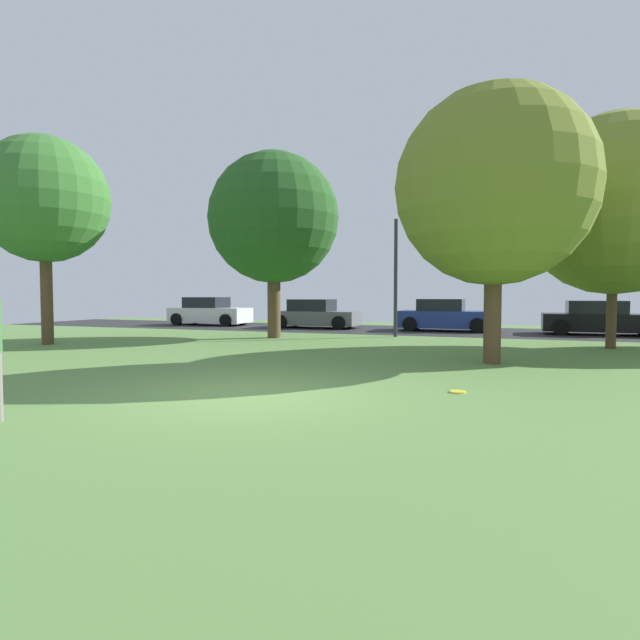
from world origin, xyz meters
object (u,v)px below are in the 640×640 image
Objects in this scene: birch_tree_lone at (495,187)px; maple_tree_far at (614,205)px; parked_car_white at (209,312)px; parked_car_black at (600,319)px; frisbee_disc at (458,392)px; parked_car_grey at (315,315)px; maple_tree_near at (274,218)px; street_lamp_post at (396,278)px; parked_car_blue at (445,316)px; oak_tree_left at (44,200)px.

maple_tree_far is at bearing 56.50° from birch_tree_lone.
parked_car_white is (-18.00, 6.04, -3.60)m from maple_tree_far.
birch_tree_lone is 1.45× the size of parked_car_black.
frisbee_disc is 0.06× the size of parked_car_grey.
maple_tree_far reaches higher than parked_car_grey.
parked_car_white is (-6.84, 6.15, -3.78)m from maple_tree_near.
parked_car_white is 6.17m from parked_car_grey.
maple_tree_far is 7.55m from street_lamp_post.
parked_car_blue is (-5.66, 5.95, -3.62)m from maple_tree_far.
parked_car_grey is (-11.84, 5.82, -3.64)m from maple_tree_far.
street_lamp_post reaches higher than frisbee_disc.
maple_tree_near is 7.09m from parked_car_grey.
parked_car_grey is at bearing 129.12° from birch_tree_lone.
maple_tree_near is 25.54× the size of frisbee_disc.
parked_car_white is (-14.81, 10.85, -3.43)m from birch_tree_lone.
maple_tree_far reaches higher than maple_tree_near.
maple_tree_far is 1.63× the size of parked_car_white.
parked_car_grey is (6.16, -0.21, -0.04)m from parked_car_white.
frisbee_disc is (-0.36, -4.01, -4.10)m from birch_tree_lone.
parked_car_white is at bearing 179.32° from parked_car_black.
frisbee_disc is 0.06× the size of parked_car_white.
maple_tree_near is 1.64× the size of parked_car_grey.
oak_tree_left reaches higher than frisbee_disc.
parked_car_grey is 0.95× the size of parked_car_black.
parked_car_blue reaches higher than parked_car_grey.
parked_car_blue is at bearing 71.41° from street_lamp_post.
frisbee_disc is at bearing -81.84° from parked_car_blue.
maple_tree_far reaches higher than oak_tree_left.
parked_car_white is 0.95× the size of street_lamp_post.
parked_car_white is 11.83m from street_lamp_post.
maple_tree_near is at bearing -41.97° from parked_car_white.
oak_tree_left is at bearing -179.04° from birch_tree_lone.
parked_car_black is 0.98× the size of street_lamp_post.
parked_car_white reaches higher than parked_car_black.
parked_car_grey is at bearing 141.41° from street_lamp_post.
oak_tree_left is at bearing -148.09° from parked_car_black.
parked_car_black is at bearing 85.11° from maple_tree_far.
street_lamp_post reaches higher than parked_car_white.
parked_car_grey is at bearing 153.81° from maple_tree_far.
parked_car_blue is at bearing 44.27° from oak_tree_left.
maple_tree_far is at bearing 16.58° from oak_tree_left.
frisbee_disc is 0.06× the size of street_lamp_post.
birch_tree_lone is 14.15m from parked_car_grey.
parked_car_blue is (6.18, 0.13, 0.02)m from parked_car_grey.
birch_tree_lone reaches higher than parked_car_blue.
maple_tree_near is 9.26m from birch_tree_lone.
frisbee_disc is at bearing -95.10° from birch_tree_lone.
oak_tree_left reaches higher than parked_car_blue.
parked_car_blue is (11.28, 11.00, -4.01)m from oak_tree_left.
maple_tree_near reaches higher than oak_tree_left.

